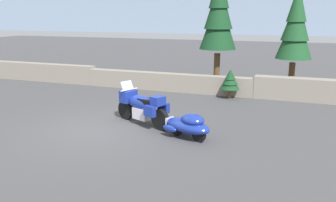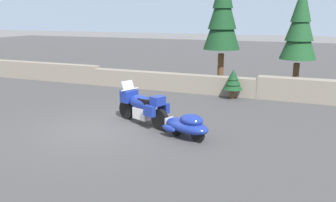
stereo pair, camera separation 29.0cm
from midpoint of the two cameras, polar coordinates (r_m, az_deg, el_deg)
name	(u,v)px [view 1 (the left image)]	position (r m, az deg, el deg)	size (l,w,h in m)	color
ground_plane	(101,129)	(10.99, -11.81, -4.57)	(80.00, 80.00, 0.00)	#424244
stone_guard_wall	(179,82)	(15.95, 1.28, 3.22)	(24.00, 0.59, 0.95)	gray
touring_motorcycle	(142,106)	(11.10, -5.10, -0.78)	(2.17, 1.28, 1.33)	black
car_shaped_trailer	(188,125)	(9.84, 2.48, -3.97)	(2.16, 1.24, 0.76)	black
pine_tree_tall	(219,12)	(16.83, 7.91, 14.38)	(1.74, 1.74, 5.73)	brown
pine_tree_secondary	(296,25)	(16.25, 19.96, 11.71)	(1.56, 1.56, 4.83)	brown
pine_sapling_near	(230,80)	(14.74, 9.73, 3.43)	(0.82, 0.82, 1.26)	brown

